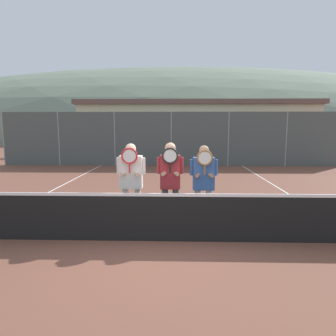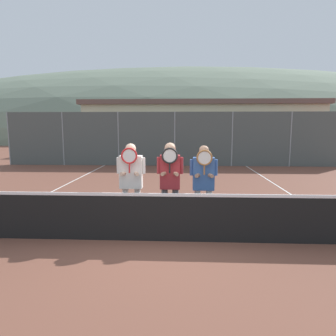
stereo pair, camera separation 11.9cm
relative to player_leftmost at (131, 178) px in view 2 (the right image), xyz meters
The scene contains 14 objects.
ground_plane 1.44m from the player_leftmost, 48.59° to the right, with size 120.00×120.00×0.00m, color brown.
hill_distant 62.86m from the player_leftmost, 89.42° to the left, with size 138.26×76.81×26.88m.
clubhouse_building 19.31m from the player_leftmost, 82.40° to the left, with size 18.93×5.50×4.14m.
fence_back 10.16m from the player_leftmost, 86.40° to the left, with size 18.54×0.06×2.91m.
tennis_net 1.14m from the player_leftmost, 48.59° to the right, with size 10.42×0.09×1.02m.
court_line_left_sideline 4.10m from the player_leftmost, 144.86° to the left, with size 0.05×16.00×0.01m, color white.
court_line_right_sideline 5.16m from the player_leftmost, 26.78° to the left, with size 0.05×16.00×0.01m, color white.
player_leftmost is the anchor object (origin of this frame).
player_center_left 0.82m from the player_leftmost, ahead, with size 0.54×0.34×1.81m.
player_center_right 1.50m from the player_leftmost, ahead, with size 0.57×0.34×1.76m.
car_far_left 13.95m from the player_leftmost, 109.55° to the left, with size 4.19×2.02×1.80m.
car_left_of_center 13.22m from the player_leftmost, 87.75° to the left, with size 4.59×2.06×1.69m.
car_center 14.39m from the player_leftmost, 66.63° to the left, with size 4.20×1.93×1.82m.
car_right_of_center 17.25m from the player_leftmost, 51.46° to the left, with size 4.28×1.93×1.83m.
Camera 2 is at (0.43, -5.37, 2.14)m, focal length 32.00 mm.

